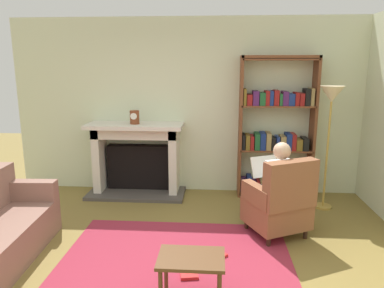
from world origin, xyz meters
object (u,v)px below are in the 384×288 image
mantel_clock (135,117)px  seated_reader (275,183)px  armchair_reading (280,202)px  floor_lamp (331,105)px  bookshelf (276,133)px  fireplace (137,156)px  side_table (191,264)px

mantel_clock → seated_reader: (1.93, -1.15, -0.60)m
mantel_clock → armchair_reading: mantel_clock is taller
seated_reader → floor_lamp: floor_lamp is taller
bookshelf → seated_reader: bearing=-98.4°
seated_reader → floor_lamp: size_ratio=0.66×
armchair_reading → seated_reader: size_ratio=0.85×
fireplace → seated_reader: bearing=-32.9°
seated_reader → floor_lamp: 1.44m
seated_reader → mantel_clock: bearing=-57.2°
side_table → fireplace: bearing=111.5°
seated_reader → side_table: bearing=31.2°
armchair_reading → bookshelf: bearing=-122.1°
armchair_reading → floor_lamp: 1.60m
floor_lamp → armchair_reading: bearing=-129.7°
mantel_clock → side_table: size_ratio=0.36×
bookshelf → seated_reader: bookshelf is taller
side_table → mantel_clock: bearing=112.1°
armchair_reading → side_table: (-0.95, -1.30, -0.06)m
bookshelf → armchair_reading: size_ratio=2.19×
fireplace → mantel_clock: size_ratio=7.37×
bookshelf → floor_lamp: size_ratio=1.24×
mantel_clock → side_table: mantel_clock is taller
seated_reader → armchair_reading: bearing=90.0°
fireplace → floor_lamp: size_ratio=0.87×
bookshelf → seated_reader: 1.35m
armchair_reading → fireplace: bearing=-60.7°
bookshelf → side_table: (-1.08, -2.70, -0.63)m
floor_lamp → side_table: bearing=-127.5°
armchair_reading → seated_reader: (-0.05, 0.11, 0.20)m
fireplace → bookshelf: bookshelf is taller
armchair_reading → side_table: armchair_reading is taller
fireplace → side_table: fireplace is taller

